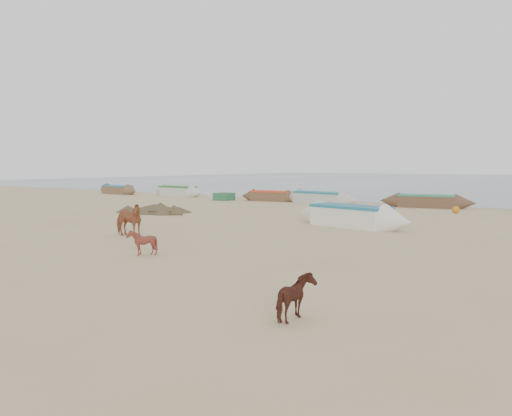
{
  "coord_description": "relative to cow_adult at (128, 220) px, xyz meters",
  "views": [
    {
      "loc": [
        12.39,
        -13.78,
        2.89
      ],
      "look_at": [
        0.0,
        4.0,
        1.0
      ],
      "focal_mm": 35.0,
      "sensor_mm": 36.0,
      "label": 1
    }
  ],
  "objects": [
    {
      "name": "near_canoe",
      "position": [
        5.98,
        8.15,
        -0.19
      ],
      "size": [
        6.5,
        2.74,
        0.99
      ],
      "primitive_type": null,
      "rotation": [
        0.0,
        0.0,
        -0.21
      ],
      "color": "white",
      "rests_on": "ground"
    },
    {
      "name": "debris_pile",
      "position": [
        -6.87,
        8.03,
        -0.44
      ],
      "size": [
        4.99,
        4.99,
        0.48
      ],
      "primitive_type": "cone",
      "rotation": [
        0.0,
        0.0,
        -0.25
      ],
      "color": "brown",
      "rests_on": "ground"
    },
    {
      "name": "beach_clutter",
      "position": [
        7.67,
        19.89,
        -0.38
      ],
      "size": [
        44.34,
        4.5,
        0.64
      ],
      "color": "#2B6140",
      "rests_on": "ground"
    },
    {
      "name": "calf_front",
      "position": [
        3.63,
        -2.55,
        -0.27
      ],
      "size": [
        0.83,
        0.76,
        0.84
      ],
      "primitive_type": "imported",
      "rotation": [
        0.0,
        0.0,
        -1.46
      ],
      "color": "maroon",
      "rests_on": "ground"
    },
    {
      "name": "calf_right",
      "position": [
        11.07,
        -5.52,
        -0.26
      ],
      "size": [
        1.03,
        1.09,
        0.85
      ],
      "primitive_type": "imported",
      "rotation": [
        0.0,
        0.0,
        2.04
      ],
      "color": "#4F2319",
      "rests_on": "ground"
    },
    {
      "name": "waterline_canoes",
      "position": [
        2.39,
        20.13,
        -0.24
      ],
      "size": [
        60.63,
        4.16,
        0.96
      ],
      "color": "brown",
      "rests_on": "ground"
    },
    {
      "name": "ground",
      "position": [
        3.22,
        0.41,
        -0.68
      ],
      "size": [
        140.0,
        140.0,
        0.0
      ],
      "primitive_type": "plane",
      "color": "tan",
      "rests_on": "ground"
    },
    {
      "name": "cow_adult",
      "position": [
        0.0,
        0.0,
        0.0
      ],
      "size": [
        1.64,
        0.79,
        1.37
      ],
      "primitive_type": "imported",
      "rotation": [
        0.0,
        0.0,
        1.6
      ],
      "color": "#995332",
      "rests_on": "ground"
    }
  ]
}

